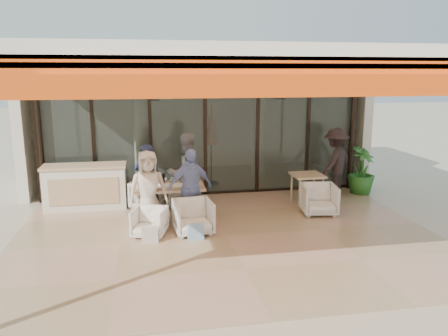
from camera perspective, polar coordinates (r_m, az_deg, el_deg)
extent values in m
plane|color=#C6B293|center=(8.45, 0.43, -8.95)|extent=(70.00, 70.00, 0.00)
cube|color=tan|center=(8.45, 0.43, -8.92)|extent=(8.00, 6.00, 0.01)
cube|color=silver|center=(7.88, 0.47, 14.01)|extent=(8.00, 6.00, 0.20)
cube|color=#FF4D0D|center=(5.02, 6.85, 11.72)|extent=(8.00, 0.12, 0.45)
cube|color=orange|center=(5.69, 4.80, 13.03)|extent=(8.00, 1.50, 0.06)
cylinder|color=black|center=(10.99, -22.90, 3.67)|extent=(0.12, 0.12, 3.20)
cylinder|color=black|center=(11.98, 16.37, 4.77)|extent=(0.12, 0.12, 3.20)
cube|color=#9EADA3|center=(10.94, -2.49, 4.59)|extent=(8.00, 0.03, 3.20)
cube|color=black|center=(11.26, -2.41, -3.31)|extent=(8.00, 0.10, 0.08)
cube|color=black|center=(10.84, -2.56, 12.78)|extent=(8.00, 0.10, 0.08)
cube|color=black|center=(11.13, -23.38, 3.73)|extent=(0.08, 0.10, 3.20)
cube|color=black|center=(10.91, -16.71, 4.06)|extent=(0.08, 0.10, 3.20)
cube|color=black|center=(10.84, -9.59, 4.36)|extent=(0.08, 0.10, 3.20)
cube|color=black|center=(10.94, -2.49, 4.59)|extent=(0.08, 0.10, 3.20)
cube|color=black|center=(11.20, 4.39, 4.74)|extent=(0.08, 0.10, 3.20)
cube|color=black|center=(11.62, 10.88, 4.83)|extent=(0.08, 0.10, 3.20)
cube|color=black|center=(12.14, 16.63, 4.85)|extent=(0.08, 0.10, 3.20)
cube|color=silver|center=(14.38, -4.41, 6.81)|extent=(9.00, 0.25, 3.40)
cube|color=silver|center=(12.91, -23.45, 5.21)|extent=(0.25, 3.50, 3.40)
cube|color=silver|center=(13.87, 14.90, 6.23)|extent=(0.25, 3.50, 3.40)
cube|color=silver|center=(12.58, -3.68, 13.79)|extent=(9.00, 3.50, 0.25)
cube|color=tan|center=(12.94, -3.48, -1.38)|extent=(8.00, 3.50, 0.02)
cylinder|color=silver|center=(12.44, -10.84, 4.85)|extent=(0.40, 0.40, 3.00)
cylinder|color=silver|center=(12.86, 4.54, 5.27)|extent=(0.40, 0.40, 3.00)
cylinder|color=black|center=(11.95, -9.19, 11.83)|extent=(0.03, 0.03, 0.70)
cube|color=black|center=(11.96, -9.12, 9.67)|extent=(0.30, 0.30, 0.40)
sphere|color=#FFBF72|center=(11.96, -9.12, 9.67)|extent=(0.18, 0.18, 0.18)
cylinder|color=black|center=(12.52, 7.39, 11.90)|extent=(0.03, 0.03, 0.70)
cube|color=black|center=(12.53, 7.33, 9.84)|extent=(0.30, 0.30, 0.40)
sphere|color=#FFBF72|center=(12.53, 7.33, 9.84)|extent=(0.18, 0.18, 0.18)
cylinder|color=black|center=(12.25, -1.67, -1.96)|extent=(0.40, 0.40, 0.05)
cylinder|color=black|center=(12.04, -1.70, 2.66)|extent=(0.04, 0.04, 2.10)
cone|color=#FF5916|center=(11.95, -1.72, 5.73)|extent=(0.32, 0.32, 1.10)
cube|color=silver|center=(10.46, -17.61, -2.49)|extent=(1.80, 0.60, 1.00)
cube|color=tan|center=(10.35, -17.80, 0.24)|extent=(1.85, 0.65, 0.06)
cube|color=tan|center=(10.16, -17.83, -2.93)|extent=(1.50, 0.02, 0.60)
cube|color=tan|center=(9.29, -7.30, -2.43)|extent=(1.50, 0.90, 0.05)
cube|color=white|center=(9.28, -7.30, -2.28)|extent=(1.30, 0.35, 0.01)
cylinder|color=tan|center=(9.07, -11.05, -5.35)|extent=(0.06, 0.06, 0.70)
cylinder|color=tan|center=(9.13, -3.23, -5.02)|extent=(0.06, 0.06, 0.70)
cylinder|color=tan|center=(9.69, -11.02, -4.21)|extent=(0.06, 0.06, 0.70)
cylinder|color=tan|center=(9.74, -3.69, -3.91)|extent=(0.06, 0.06, 0.70)
cylinder|color=white|center=(9.11, -10.09, -2.26)|extent=(0.06, 0.06, 0.11)
cylinder|color=white|center=(9.45, -8.89, -1.69)|extent=(0.06, 0.06, 0.11)
cylinder|color=white|center=(9.17, -6.97, -2.06)|extent=(0.06, 0.06, 0.11)
cylinder|color=white|center=(9.46, -5.56, -1.58)|extent=(0.06, 0.06, 0.11)
cylinder|color=white|center=(9.11, -4.10, -2.10)|extent=(0.06, 0.06, 0.11)
cylinder|color=#975316|center=(9.40, -10.72, -1.68)|extent=(0.07, 0.07, 0.16)
cylinder|color=black|center=(9.53, -8.01, -1.39)|extent=(0.09, 0.09, 0.17)
cylinder|color=black|center=(9.51, -8.03, -0.83)|extent=(0.10, 0.10, 0.01)
cylinder|color=white|center=(8.98, -10.07, -2.80)|extent=(0.22, 0.22, 0.01)
cylinder|color=white|center=(9.02, -4.34, -2.57)|extent=(0.22, 0.22, 0.01)
cylinder|color=white|center=(9.58, -10.10, -1.85)|extent=(0.22, 0.22, 0.01)
cylinder|color=white|center=(9.62, -4.73, -1.64)|extent=(0.22, 0.22, 0.01)
imported|color=white|center=(10.29, -9.88, -3.11)|extent=(0.89, 0.87, 0.73)
imported|color=white|center=(10.33, -5.20, -2.99)|extent=(0.78, 0.74, 0.70)
imported|color=white|center=(8.49, -9.72, -6.83)|extent=(0.74, 0.72, 0.62)
imported|color=white|center=(8.51, -4.04, -6.20)|extent=(0.78, 0.74, 0.74)
imported|color=#1A1C39|center=(9.70, -9.94, -1.45)|extent=(0.61, 0.43, 1.58)
imported|color=#5C5C60|center=(9.71, -5.00, -0.67)|extent=(1.05, 0.93, 1.79)
imported|color=beige|center=(8.82, -9.88, -2.82)|extent=(0.83, 0.60, 1.58)
imported|color=#6F78BA|center=(8.86, -4.44, -2.55)|extent=(1.01, 0.66, 1.60)
cube|color=silver|center=(8.16, -9.65, -8.67)|extent=(0.30, 0.10, 0.34)
cube|color=#99BFD8|center=(8.20, -3.71, -8.39)|extent=(0.30, 0.10, 0.34)
cube|color=tan|center=(10.43, 10.84, -0.92)|extent=(0.70, 0.70, 0.05)
cylinder|color=tan|center=(10.17, 9.84, -3.37)|extent=(0.05, 0.05, 0.70)
cylinder|color=tan|center=(10.37, 12.75, -3.19)|extent=(0.05, 0.05, 0.70)
cylinder|color=tan|center=(10.68, 8.82, -2.58)|extent=(0.05, 0.05, 0.70)
cylinder|color=tan|center=(10.87, 11.61, -2.42)|extent=(0.05, 0.05, 0.70)
imported|color=white|center=(9.84, 12.31, -3.85)|extent=(0.82, 0.78, 0.75)
imported|color=black|center=(11.27, 14.34, 0.69)|extent=(1.28, 1.22, 1.75)
imported|color=#1E5919|center=(11.73, 17.53, -0.33)|extent=(0.97, 0.97, 1.24)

